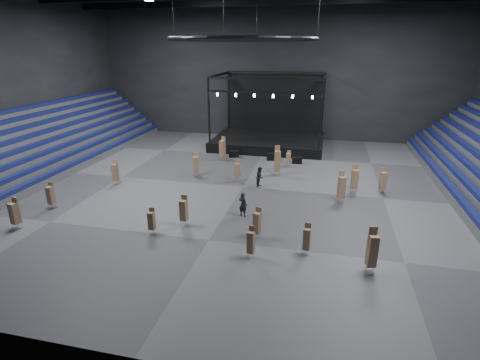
% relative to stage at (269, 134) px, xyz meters
% --- Properties ---
extents(floor, '(50.00, 50.00, 0.00)m').
position_rel_stage_xyz_m(floor, '(-0.00, -16.24, -1.45)').
color(floor, '#464648').
rests_on(floor, ground).
extents(wall_back, '(50.00, 0.20, 18.00)m').
position_rel_stage_xyz_m(wall_back, '(-0.00, 4.76, 7.55)').
color(wall_back, black).
rests_on(wall_back, ground).
extents(wall_front, '(50.00, 0.20, 18.00)m').
position_rel_stage_xyz_m(wall_front, '(-0.00, -37.24, 7.55)').
color(wall_front, black).
rests_on(wall_front, ground).
extents(bleachers_left, '(7.20, 40.00, 6.40)m').
position_rel_stage_xyz_m(bleachers_left, '(-22.94, -16.24, 0.28)').
color(bleachers_left, '#48484B').
rests_on(bleachers_left, floor).
extents(stage, '(14.00, 10.00, 9.20)m').
position_rel_stage_xyz_m(stage, '(0.00, 0.00, 0.00)').
color(stage, black).
rests_on(stage, floor).
extents(truss_ring, '(12.30, 12.30, 5.15)m').
position_rel_stage_xyz_m(truss_ring, '(-0.00, -16.24, 11.55)').
color(truss_ring, black).
rests_on(truss_ring, ceiling).
extents(flight_case_left, '(1.28, 0.88, 0.78)m').
position_rel_stage_xyz_m(flight_case_left, '(-3.20, -6.73, -1.06)').
color(flight_case_left, black).
rests_on(flight_case_left, floor).
extents(flight_case_mid, '(1.33, 0.86, 0.82)m').
position_rel_stage_xyz_m(flight_case_mid, '(1.41, -6.95, -1.04)').
color(flight_case_mid, black).
rests_on(flight_case_mid, floor).
extents(flight_case_right, '(1.16, 0.71, 0.73)m').
position_rel_stage_xyz_m(flight_case_right, '(4.33, -7.59, -1.09)').
color(flight_case_right, black).
rests_on(flight_case_right, floor).
extents(chair_stack_0, '(0.48, 0.48, 2.12)m').
position_rel_stage_xyz_m(chair_stack_0, '(3.22, -28.23, -0.35)').
color(chair_stack_0, silver).
rests_on(chair_stack_0, floor).
extents(chair_stack_1, '(0.56, 0.56, 2.23)m').
position_rel_stage_xyz_m(chair_stack_1, '(3.11, -25.64, -0.29)').
color(chair_stack_1, silver).
rests_on(chair_stack_1, floor).
extents(chair_stack_2, '(0.71, 0.71, 2.75)m').
position_rel_stage_xyz_m(chair_stack_2, '(-4.18, -8.22, -0.02)').
color(chair_stack_2, silver).
rests_on(chair_stack_2, floor).
extents(chair_stack_3, '(0.61, 0.61, 2.30)m').
position_rel_stage_xyz_m(chair_stack_3, '(12.54, -14.82, -0.23)').
color(chair_stack_3, silver).
rests_on(chair_stack_3, floor).
extents(chair_stack_4, '(0.62, 0.62, 2.65)m').
position_rel_stage_xyz_m(chair_stack_4, '(10.02, -15.56, -0.07)').
color(chair_stack_4, silver).
rests_on(chair_stack_4, floor).
extents(chair_stack_5, '(0.47, 0.47, 2.13)m').
position_rel_stage_xyz_m(chair_stack_5, '(6.54, -27.06, -0.35)').
color(chair_stack_5, silver).
rests_on(chair_stack_5, floor).
extents(chair_stack_6, '(0.63, 0.63, 2.39)m').
position_rel_stage_xyz_m(chair_stack_6, '(-14.00, -28.22, -0.18)').
color(chair_stack_6, silver).
rests_on(chair_stack_6, floor).
extents(chair_stack_7, '(0.48, 0.48, 2.38)m').
position_rel_stage_xyz_m(chair_stack_7, '(-11.90, -18.30, -0.21)').
color(chair_stack_7, silver).
rests_on(chair_stack_7, floor).
extents(chair_stack_8, '(0.63, 0.63, 2.84)m').
position_rel_stage_xyz_m(chair_stack_8, '(10.31, -28.22, -0.00)').
color(chair_stack_8, silver).
rests_on(chair_stack_8, floor).
extents(chair_stack_9, '(0.66, 0.66, 2.43)m').
position_rel_stage_xyz_m(chair_stack_9, '(-5.24, -14.28, -0.17)').
color(chair_stack_9, silver).
rests_on(chair_stack_9, floor).
extents(chair_stack_10, '(0.53, 0.53, 2.22)m').
position_rel_stage_xyz_m(chair_stack_10, '(-14.00, -24.50, -0.28)').
color(chair_stack_10, silver).
rests_on(chair_stack_10, floor).
extents(chair_stack_11, '(0.49, 0.49, 1.85)m').
position_rel_stage_xyz_m(chair_stack_11, '(3.50, -9.17, -0.46)').
color(chair_stack_11, silver).
rests_on(chair_stack_11, floor).
extents(chair_stack_12, '(0.43, 0.43, 1.93)m').
position_rel_stage_xyz_m(chair_stack_12, '(-4.17, -26.69, -0.42)').
color(chair_stack_12, silver).
rests_on(chair_stack_12, floor).
extents(chair_stack_13, '(0.69, 0.69, 2.78)m').
position_rel_stage_xyz_m(chair_stack_13, '(8.83, -18.05, -0.02)').
color(chair_stack_13, silver).
rests_on(chair_stack_13, floor).
extents(chair_stack_14, '(0.69, 0.69, 3.10)m').
position_rel_stage_xyz_m(chair_stack_14, '(2.70, -12.25, 0.12)').
color(chair_stack_14, silver).
rests_on(chair_stack_14, floor).
extents(chair_stack_15, '(0.51, 0.51, 2.20)m').
position_rel_stage_xyz_m(chair_stack_15, '(-0.80, -14.96, -0.30)').
color(chair_stack_15, silver).
rests_on(chair_stack_15, floor).
extents(chair_stack_16, '(0.52, 0.52, 2.32)m').
position_rel_stage_xyz_m(chair_stack_16, '(-2.46, -24.91, -0.23)').
color(chair_stack_16, silver).
rests_on(chair_stack_16, floor).
extents(man_center, '(0.84, 0.71, 1.96)m').
position_rel_stage_xyz_m(man_center, '(1.41, -22.45, -0.47)').
color(man_center, black).
rests_on(man_center, floor).
extents(crew_member, '(0.81, 0.99, 1.91)m').
position_rel_stage_xyz_m(crew_member, '(1.55, -15.72, -0.50)').
color(crew_member, black).
rests_on(crew_member, floor).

